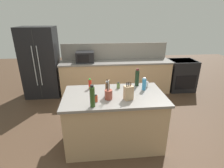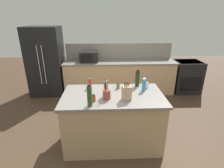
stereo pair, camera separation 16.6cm
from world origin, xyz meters
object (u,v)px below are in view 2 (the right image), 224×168
object	(u,v)px
refrigerator	(46,62)
olive_oil_bottle	(90,96)
dish_soap_bottle	(144,85)
spice_jar_paprika	(94,98)
pepper_grinder	(106,89)
salt_shaker	(147,85)
microwave	(89,57)
spice_jar_oregano	(118,86)
knife_block	(127,93)
range_oven	(186,76)
utensil_crock	(107,94)
wine_bottle	(137,78)
hot_sauce_bottle	(90,84)

from	to	relation	value
refrigerator	olive_oil_bottle	bearing A→B (deg)	-61.49
dish_soap_bottle	olive_oil_bottle	bearing A→B (deg)	-149.84
spice_jar_paprika	pepper_grinder	xyz separation A→B (m)	(0.18, 0.18, 0.07)
pepper_grinder	salt_shaker	bearing A→B (deg)	21.60
microwave	olive_oil_bottle	distance (m)	2.57
spice_jar_oregano	salt_shaker	xyz separation A→B (m)	(0.52, -0.00, 0.00)
refrigerator	knife_block	distance (m)	3.14
range_oven	dish_soap_bottle	size ratio (longest dim) A/B	4.07
knife_block	spice_jar_oregano	world-z (taller)	knife_block
utensil_crock	olive_oil_bottle	distance (m)	0.33
salt_shaker	dish_soap_bottle	bearing A→B (deg)	-127.67
wine_bottle	dish_soap_bottle	bearing A→B (deg)	-69.27
microwave	pepper_grinder	world-z (taller)	microwave
range_oven	olive_oil_bottle	bearing A→B (deg)	-135.83
hot_sauce_bottle	spice_jar_paprika	bearing A→B (deg)	-79.80
range_oven	wine_bottle	bearing A→B (deg)	-134.77
dish_soap_bottle	knife_block	bearing A→B (deg)	-134.72
salt_shaker	microwave	bearing A→B (deg)	121.32
hot_sauce_bottle	spice_jar_oregano	bearing A→B (deg)	-4.42
spice_jar_paprika	salt_shaker	world-z (taller)	same
spice_jar_oregano	dish_soap_bottle	bearing A→B (deg)	-14.49
range_oven	spice_jar_paprika	world-z (taller)	spice_jar_paprika
spice_jar_paprika	olive_oil_bottle	bearing A→B (deg)	-107.94
olive_oil_bottle	pepper_grinder	size ratio (longest dim) A/B	1.31
range_oven	dish_soap_bottle	xyz separation A→B (m)	(-1.75, -2.05, 0.58)
range_oven	salt_shaker	xyz separation A→B (m)	(-1.67, -1.94, 0.53)
microwave	wine_bottle	xyz separation A→B (m)	(1.02, -1.84, 0.01)
microwave	knife_block	size ratio (longest dim) A/B	1.67
microwave	utensil_crock	world-z (taller)	utensil_crock
spice_jar_paprika	microwave	bearing A→B (deg)	96.11
hot_sauce_bottle	pepper_grinder	xyz separation A→B (m)	(0.28, -0.34, 0.03)
knife_block	pepper_grinder	size ratio (longest dim) A/B	1.14
pepper_grinder	dish_soap_bottle	world-z (taller)	pepper_grinder
pepper_grinder	spice_jar_oregano	bearing A→B (deg)	53.25
salt_shaker	spice_jar_paprika	bearing A→B (deg)	-152.67
utensil_crock	olive_oil_bottle	xyz separation A→B (m)	(-0.24, -0.22, 0.07)
knife_block	salt_shaker	world-z (taller)	knife_block
olive_oil_bottle	salt_shaker	xyz separation A→B (m)	(0.97, 0.62, -0.10)
range_oven	spice_jar_oregano	bearing A→B (deg)	-138.47
microwave	refrigerator	bearing A→B (deg)	177.57
range_oven	knife_block	size ratio (longest dim) A/B	3.17
microwave	spice_jar_oregano	size ratio (longest dim) A/B	4.24
spice_jar_paprika	salt_shaker	bearing A→B (deg)	27.33
refrigerator	spice_jar_paprika	xyz separation A→B (m)	(1.47, -2.47, 0.05)
knife_block	utensil_crock	bearing A→B (deg)	154.81
microwave	utensil_crock	bearing A→B (deg)	-79.02
range_oven	spice_jar_oregano	world-z (taller)	spice_jar_oregano
pepper_grinder	utensil_crock	bearing A→B (deg)	-83.27
utensil_crock	spice_jar_oregano	distance (m)	0.46
wine_bottle	microwave	bearing A→B (deg)	118.96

